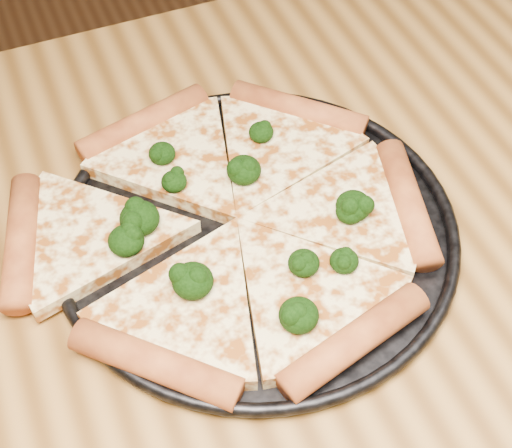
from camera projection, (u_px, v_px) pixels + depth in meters
name	position (u px, v px, depth m)	size (l,w,h in m)	color
dining_table	(245.00, 393.00, 0.69)	(1.20, 0.90, 0.75)	olive
pizza_pan	(256.00, 230.00, 0.68)	(0.36, 0.36, 0.02)	black
pizza	(231.00, 220.00, 0.68)	(0.40, 0.36, 0.03)	#FFE79C
broccoli_florets	(235.00, 226.00, 0.66)	(0.23, 0.24, 0.03)	black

